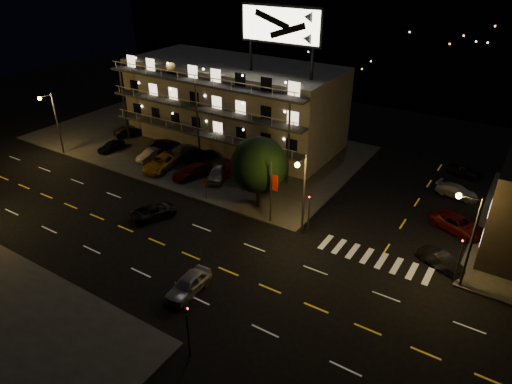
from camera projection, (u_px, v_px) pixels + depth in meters
The scene contains 29 objects.
ground at pixel (173, 249), 40.46m from camera, with size 140.00×140.00×0.00m, color black.
curb_nw at pixel (194, 143), 61.85m from camera, with size 44.00×24.00×0.15m, color #31312F.
motel at pixel (234, 103), 60.30m from camera, with size 28.00×13.80×18.10m.
hill_backdrop at pixel (382, 16), 88.74m from camera, with size 120.00×25.00×24.00m.
streetlight_nw at pixel (53, 118), 56.23m from camera, with size 0.44×1.92×8.00m.
streetlight_nc at pixel (303, 188), 39.97m from camera, with size 0.44×1.92×8.00m.
streetlight_ne at pixel (469, 232), 33.81m from camera, with size 1.92×0.44×8.00m.
signal_nw at pixel (309, 210), 41.29m from camera, with size 0.20×0.27×4.60m.
signal_sw at pixel (188, 327), 28.69m from camera, with size 0.20×0.27×4.60m.
signal_ne at pixel (460, 257), 35.17m from camera, with size 0.27×0.20×4.60m.
banner_north at pixel (271, 191), 42.65m from camera, with size 0.83×0.16×6.40m.
stop_sign at pixel (205, 185), 47.41m from camera, with size 0.91×0.11×2.61m.
tree at pixel (259, 166), 44.88m from camera, with size 5.85×5.63×7.37m.
lot_car_0 at pixel (111, 146), 59.13m from camera, with size 1.49×3.71×1.27m, color black.
lot_car_1 at pixel (151, 154), 56.73m from camera, with size 1.34×3.85×1.27m, color gray.
lot_car_2 at pixel (162, 162), 54.30m from camera, with size 2.56×5.56×1.54m, color #CB9413.
lot_car_3 at pixel (192, 171), 52.37m from camera, with size 1.98×4.88×1.42m, color #5B110D.
lot_car_4 at pixel (217, 173), 51.84m from camera, with size 1.76×4.38×1.49m, color gray.
lot_car_5 at pixel (130, 131), 63.50m from camera, with size 1.51×4.34×1.43m, color black.
lot_car_6 at pixel (160, 146), 58.99m from camera, with size 2.31×5.00×1.39m, color black.
lot_car_7 at pixel (183, 150), 57.98m from camera, with size 1.76×4.32×1.25m, color gray.
lot_car_8 at pixel (200, 155), 56.38m from camera, with size 1.73×4.29×1.46m, color black.
lot_car_9 at pixel (237, 167), 53.26m from camera, with size 1.52×4.35×1.43m, color #5B110D.
side_car_0 at pixel (441, 260), 37.92m from camera, with size 1.36×3.91×1.29m, color black.
side_car_1 at pixel (458, 224), 42.64m from camera, with size 2.38×5.16×1.44m, color #5B110D.
side_car_2 at pixel (457, 191), 48.59m from camera, with size 1.76×4.33×1.26m, color gray.
side_car_3 at pixel (464, 171), 52.92m from camera, with size 1.51×3.76×1.28m, color black.
road_car_east at pixel (188, 284), 35.05m from camera, with size 1.78×4.43×1.51m, color gray.
road_car_west at pixel (154, 211), 44.92m from camera, with size 2.12×4.59×1.28m, color black.
Camera 1 is at (23.98, -24.03, 23.75)m, focal length 32.00 mm.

